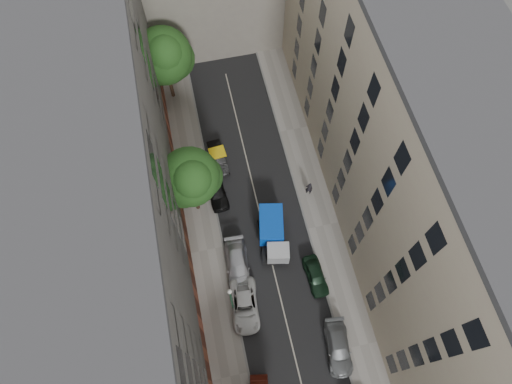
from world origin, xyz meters
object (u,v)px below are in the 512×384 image
object	(u,v)px
car_left_4	(217,191)
car_left_3	(238,265)
car_right_2	(316,276)
car_left_5	(218,158)
car_left_2	(245,306)
car_right_1	(338,347)
tree_far	(165,58)
tarp_truck	(273,233)
tree_mid	(191,179)
pedestrian	(309,188)
lamp_post	(231,299)

from	to	relation	value
car_left_4	car_left_3	bearing A→B (deg)	-90.35
car_left_4	car_right_2	world-z (taller)	car_left_4
car_left_5	car_right_2	bearing A→B (deg)	-70.35
car_left_2	car_right_1	distance (m)	8.43
car_left_2	tree_far	distance (m)	24.45
car_left_2	car_left_4	distance (m)	11.21
tarp_truck	tree_far	xyz separation A→B (m)	(-6.58, 18.06, 4.74)
car_left_5	tree_far	distance (m)	10.88
tarp_truck	tree_mid	distance (m)	9.01
tree_far	car_right_1	bearing A→B (deg)	-71.53
tree_mid	pedestrian	xyz separation A→B (m)	(10.56, -0.64, -5.16)
tarp_truck	tree_far	bearing A→B (deg)	121.52
tarp_truck	car_left_5	xyz separation A→B (m)	(-3.40, 9.17, -0.66)
car_left_4	lamp_post	distance (m)	11.67
car_left_4	car_left_2	bearing A→B (deg)	-92.12
car_left_3	car_right_1	world-z (taller)	car_left_3
car_right_2	car_left_5	bearing A→B (deg)	111.55
car_left_3	car_left_5	distance (m)	11.20
tarp_truck	lamp_post	distance (m)	7.88
car_left_3	tree_mid	world-z (taller)	tree_mid
car_left_5	lamp_post	size ratio (longest dim) A/B	0.62
car_left_3	lamp_post	world-z (taller)	lamp_post
lamp_post	pedestrian	world-z (taller)	lamp_post
car_right_2	tree_mid	bearing A→B (deg)	132.26
car_left_5	pedestrian	xyz separation A→B (m)	(7.84, -5.39, 0.41)
tarp_truck	car_left_2	distance (m)	6.82
car_left_5	car_right_2	distance (m)	14.96
tarp_truck	car_left_4	distance (m)	7.00
car_right_1	lamp_post	xyz separation A→B (m)	(-7.80, 5.05, 3.43)
car_left_5	pedestrian	world-z (taller)	pedestrian
lamp_post	tree_far	bearing A→B (deg)	94.31
car_right_1	car_right_2	distance (m)	6.20
car_left_4	car_left_5	distance (m)	3.69
car_right_2	lamp_post	bearing A→B (deg)	-174.46
car_left_5	car_left_4	bearing A→B (deg)	-107.48
tarp_truck	car_left_5	distance (m)	9.80
tarp_truck	tree_mid	world-z (taller)	tree_mid
tree_mid	lamp_post	xyz separation A→B (m)	(1.32, -10.00, -2.13)
car_left_4	tree_mid	bearing A→B (deg)	-153.25
car_right_1	pedestrian	xyz separation A→B (m)	(1.44, 14.41, 0.39)
car_left_3	car_right_1	xyz separation A→B (m)	(6.69, -8.60, -0.06)
car_left_4	car_left_5	world-z (taller)	car_left_4
car_right_1	lamp_post	size ratio (longest dim) A/B	0.73
car_right_2	tree_mid	world-z (taller)	tree_mid
car_left_3	tree_far	world-z (taller)	tree_far
car_left_5	pedestrian	size ratio (longest dim) A/B	2.17
pedestrian	tarp_truck	bearing A→B (deg)	64.50
car_left_2	car_right_2	xyz separation A→B (m)	(6.62, 1.20, -0.03)
car_right_1	tree_far	bearing A→B (deg)	115.42
tarp_truck	tree_far	world-z (taller)	tree_far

